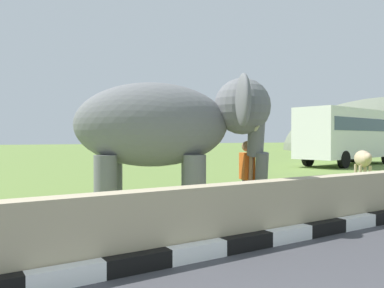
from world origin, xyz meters
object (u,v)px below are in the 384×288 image
at_px(person_handler, 247,175).
at_px(cow_near, 363,159).
at_px(bus_white, 349,132).
at_px(elephant, 169,127).

bearing_deg(person_handler, cow_near, 19.34).
relative_size(person_handler, bus_white, 0.18).
height_order(elephant, person_handler, elephant).
distance_m(person_handler, cow_near, 9.05).
bearing_deg(cow_near, person_handler, -160.66).
distance_m(elephant, person_handler, 2.00).
distance_m(bus_white, cow_near, 9.90).
bearing_deg(elephant, person_handler, -15.30).
xyz_separation_m(elephant, bus_white, (17.86, 8.71, 0.14)).
bearing_deg(bus_white, elephant, -154.02).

